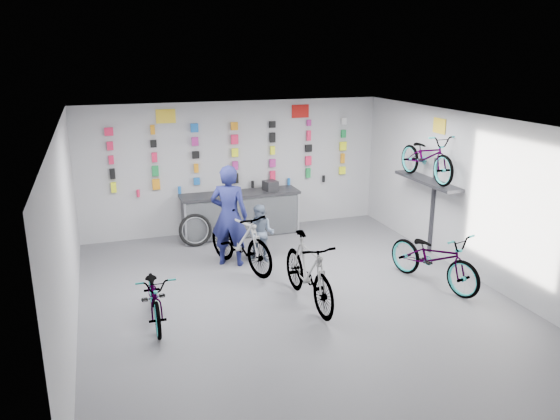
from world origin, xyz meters
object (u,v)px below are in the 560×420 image
object	(u,v)px
bike_left	(155,295)
clerk	(229,216)
customer	(261,233)
bike_right	(434,257)
bike_center	(308,271)
counter	(241,215)
bike_service	(240,240)

from	to	relation	value
bike_left	clerk	world-z (taller)	clerk
clerk	customer	distance (m)	0.75
bike_right	bike_left	bearing A→B (deg)	161.41
bike_center	bike_right	xyz separation A→B (m)	(2.42, 0.00, -0.07)
bike_left	clerk	distance (m)	2.63
counter	bike_right	size ratio (longest dim) A/B	1.36
counter	bike_center	distance (m)	3.80
counter	clerk	xyz separation A→B (m)	(-0.65, -1.65, 0.52)
bike_right	clerk	size ratio (longest dim) A/B	0.99
bike_left	bike_center	size ratio (longest dim) A/B	0.85
counter	bike_left	distance (m)	4.29
counter	bike_service	size ratio (longest dim) A/B	1.37
bike_right	bike_service	size ratio (longest dim) A/B	1.00
bike_left	bike_right	bearing A→B (deg)	-0.97
bike_center	bike_service	xyz separation A→B (m)	(-0.67, 1.85, 0.00)
bike_center	clerk	world-z (taller)	clerk
clerk	bike_service	bearing A→B (deg)	141.86
customer	bike_right	bearing A→B (deg)	-5.73
bike_service	bike_left	bearing A→B (deg)	-158.60
counter	bike_left	world-z (taller)	counter
bike_right	clerk	bearing A→B (deg)	130.09
bike_center	bike_service	size ratio (longest dim) A/B	0.99
bike_center	bike_service	bearing A→B (deg)	108.27
bike_right	customer	xyz separation A→B (m)	(-2.60, 2.10, 0.06)
bike_left	bike_center	distance (m)	2.49
bike_center	bike_right	distance (m)	2.42
bike_center	bike_service	world-z (taller)	bike_service
bike_center	customer	distance (m)	2.11
bike_service	bike_center	bearing A→B (deg)	-91.12
bike_left	customer	distance (m)	2.99
bike_service	customer	size ratio (longest dim) A/B	1.70
bike_left	customer	bearing A→B (deg)	41.01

